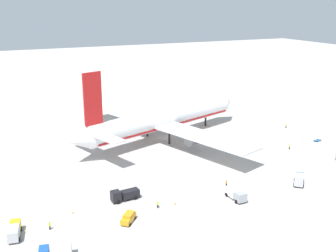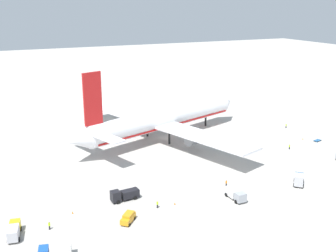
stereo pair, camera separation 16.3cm
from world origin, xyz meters
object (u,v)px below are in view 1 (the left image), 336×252
Objects in this scene: service_truck_4 at (299,179)px; ground_worker_1 at (286,126)px; service_truck_2 at (57,251)px; service_truck_5 at (14,231)px; ground_worker_3 at (50,226)px; baggage_cart_1 at (317,140)px; airliner at (162,119)px; traffic_cone_1 at (73,212)px; service_van at (128,218)px; service_truck_3 at (125,195)px; traffic_cone_2 at (175,203)px; service_truck_1 at (236,194)px; ground_worker_0 at (226,183)px; ground_worker_2 at (289,147)px; ground_worker_4 at (158,204)px; traffic_cone_0 at (303,139)px; baggage_cart_0 at (180,105)px.

ground_worker_1 is (29.86, 40.39, -0.78)m from service_truck_4.
service_truck_5 is (-6.31, 10.92, -0.25)m from service_truck_2.
service_truck_2 reaches higher than ground_worker_3.
service_truck_5 is 99.43m from baggage_cart_1.
traffic_cone_1 is (-38.63, -38.93, -6.57)m from airliner.
ground_worker_3 is (6.79, -0.05, -0.53)m from service_truck_5.
service_truck_4 is 1.14× the size of service_van.
service_truck_3 is (18.64, 16.82, -0.24)m from service_truck_2.
service_truck_4 is at bearing -0.81° from service_van.
service_truck_4 is at bearing -70.72° from airliner.
service_truck_5 is at bearing -159.71° from traffic_cone_1.
ground_worker_3 is 27.97m from traffic_cone_2.
traffic_cone_1 is at bearing 139.50° from service_van.
service_truck_1 reaches higher than ground_worker_0.
ground_worker_2 is (15.64, 21.83, -0.78)m from service_truck_4.
ground_worker_3 reaches higher than traffic_cone_1.
service_truck_2 is 26.24m from ground_worker_4.
baggage_cart_1 is at bearing 10.74° from service_truck_3.
service_truck_2 is 94.31m from traffic_cone_0.
airliner is 48.36m from service_truck_1.
traffic_cone_1 is at bearing -129.93° from baggage_cart_0.
airliner is at bearing 69.79° from traffic_cone_2.
service_truck_1 is 11.40× the size of traffic_cone_0.
ground_worker_3 is at bearing -167.74° from baggage_cart_1.
baggage_cart_1 is (97.46, 19.66, -1.16)m from service_truck_5.
airliner reaches higher than ground_worker_3.
service_truck_5 is 3.97× the size of ground_worker_2.
ground_worker_3 is at bearing 87.46° from service_truck_2.
baggage_cart_1 is at bearing 17.42° from service_van.
ground_worker_4 is at bearing -114.97° from airliner.
service_van is 12.65m from traffic_cone_2.
ground_worker_0 is 57.61m from ground_worker_1.
ground_worker_4 is at bearing -151.43° from ground_worker_1.
ground_worker_0 is at bearing -155.71° from ground_worker_2.
service_van is 2.80× the size of ground_worker_1.
traffic_cone_2 is (34.74, -0.98, -1.15)m from service_truck_5.
baggage_cart_1 is (29.52, 24.17, -1.34)m from service_truck_4.
ground_worker_4 is at bearing 177.22° from traffic_cone_2.
airliner reaches higher than service_truck_2.
ground_worker_0 is at bearing 12.72° from service_van.
service_truck_2 is at bearing -152.91° from ground_worker_1.
service_truck_4 is 26.87m from ground_worker_2.
baggage_cart_1 is 6.05× the size of traffic_cone_2.
ground_worker_1 is (91.50, 46.80, -0.86)m from service_truck_2.
airliner reaches higher than service_van.
ground_worker_3 is at bearing 166.26° from service_van.
ground_worker_4 is at bearing -1.76° from ground_worker_3.
baggage_cart_0 reaches higher than traffic_cone_2.
ground_worker_2 is 56.10m from ground_worker_4.
ground_worker_4 is (-20.64, -44.33, -5.94)m from airliner.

